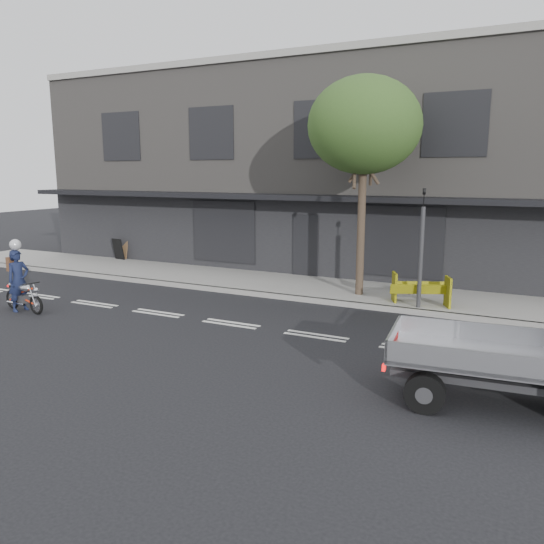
{
  "coord_description": "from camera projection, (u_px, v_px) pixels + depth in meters",
  "views": [
    {
      "loc": [
        6.9,
        -11.61,
        3.96
      ],
      "look_at": [
        0.96,
        0.5,
        1.39
      ],
      "focal_mm": 35.0,
      "sensor_mm": 36.0,
      "label": 1
    }
  ],
  "objects": [
    {
      "name": "street_tree",
      "position": [
        364.0,
        126.0,
        15.73
      ],
      "size": [
        3.4,
        3.4,
        6.74
      ],
      "color": "#382B21",
      "rests_on": "ground"
    },
    {
      "name": "kerb",
      "position": [
        281.0,
        296.0,
        16.69
      ],
      "size": [
        32.0,
        0.2,
        0.15
      ],
      "primitive_type": "cube",
      "color": "gray",
      "rests_on": "ground"
    },
    {
      "name": "ground",
      "position": [
        231.0,
        324.0,
        13.97
      ],
      "size": [
        80.0,
        80.0,
        0.0
      ],
      "primitive_type": "plane",
      "color": "black",
      "rests_on": "ground"
    },
    {
      "name": "sandwich_board",
      "position": [
        118.0,
        249.0,
        23.14
      ],
      "size": [
        0.64,
        0.47,
        0.92
      ],
      "primitive_type": null,
      "rotation": [
        0.0,
        0.0,
        -0.15
      ],
      "color": "black",
      "rests_on": "sidewalk"
    },
    {
      "name": "building_main",
      "position": [
        361.0,
        170.0,
        23.18
      ],
      "size": [
        26.0,
        10.0,
        8.0
      ],
      "primitive_type": "cube",
      "color": "slate",
      "rests_on": "ground"
    },
    {
      "name": "motorcycle",
      "position": [
        24.0,
        296.0,
        15.14
      ],
      "size": [
        1.73,
        0.5,
        0.89
      ],
      "rotation": [
        0.0,
        0.0,
        -0.13
      ],
      "color": "black",
      "rests_on": "ground"
    },
    {
      "name": "sidewalk",
      "position": [
        301.0,
        287.0,
        18.1
      ],
      "size": [
        32.0,
        3.2,
        0.15
      ],
      "primitive_type": "cube",
      "color": "gray",
      "rests_on": "ground"
    },
    {
      "name": "traffic_light_pole",
      "position": [
        421.0,
        255.0,
        14.8
      ],
      "size": [
        0.12,
        0.12,
        3.5
      ],
      "color": "#2D2D30",
      "rests_on": "ground"
    },
    {
      "name": "rider",
      "position": [
        19.0,
        280.0,
        15.13
      ],
      "size": [
        0.5,
        0.69,
        1.77
      ],
      "primitive_type": "imported",
      "rotation": [
        0.0,
        0.0,
        1.45
      ],
      "color": "#141B38",
      "rests_on": "ground"
    },
    {
      "name": "construction_barrier",
      "position": [
        419.0,
        290.0,
        15.14
      ],
      "size": [
        1.75,
        1.25,
        0.91
      ],
      "primitive_type": null,
      "rotation": [
        0.0,
        0.0,
        0.42
      ],
      "color": "#F2EB0C",
      "rests_on": "sidewalk"
    }
  ]
}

